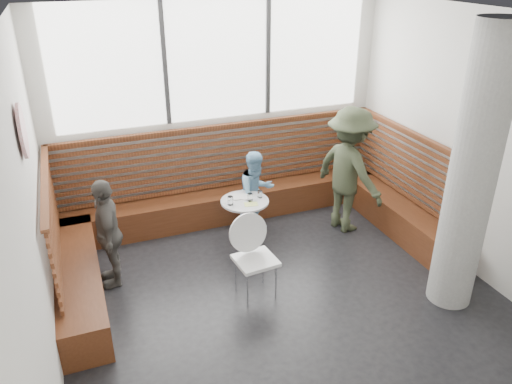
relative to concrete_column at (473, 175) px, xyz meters
name	(u,v)px	position (x,y,z in m)	size (l,w,h in m)	color
room	(290,179)	(-1.85, 0.60, 0.00)	(5.00, 5.00, 3.20)	silver
booth	(237,207)	(-1.85, 2.37, -1.19)	(5.00, 2.50, 1.44)	#4B2512
concrete_column	(473,175)	(0.00, 0.00, 0.00)	(0.50, 0.50, 3.20)	gray
wall_art	(22,131)	(-4.31, 1.00, 0.70)	(0.50, 0.50, 0.03)	white
cafe_table	(245,213)	(-1.85, 2.03, -1.11)	(0.66, 0.66, 0.68)	silver
cafe_chair	(253,250)	(-2.14, 0.95, -1.01)	(0.48, 0.47, 1.00)	white
adult_man	(349,170)	(-0.30, 1.93, -0.68)	(1.19, 0.69, 1.85)	#39412B
child_back	(256,193)	(-1.57, 2.32, -0.98)	(0.60, 0.47, 1.24)	#78ACD1
child_left	(108,233)	(-3.69, 1.77, -0.90)	(0.82, 0.34, 1.39)	#54514C
plate_near	(236,197)	(-1.92, 2.16, -0.91)	(0.21, 0.21, 0.01)	white
plate_far	(245,197)	(-1.82, 2.13, -0.91)	(0.20, 0.20, 0.01)	white
glass_left	(230,201)	(-2.07, 1.98, -0.86)	(0.08, 0.08, 0.12)	white
glass_mid	(250,197)	(-1.79, 1.99, -0.87)	(0.07, 0.07, 0.11)	white
glass_right	(260,194)	(-1.62, 2.05, -0.87)	(0.06, 0.06, 0.10)	white
menu_card	(251,204)	(-1.81, 1.89, -0.92)	(0.18, 0.13, 0.00)	#A5C64C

